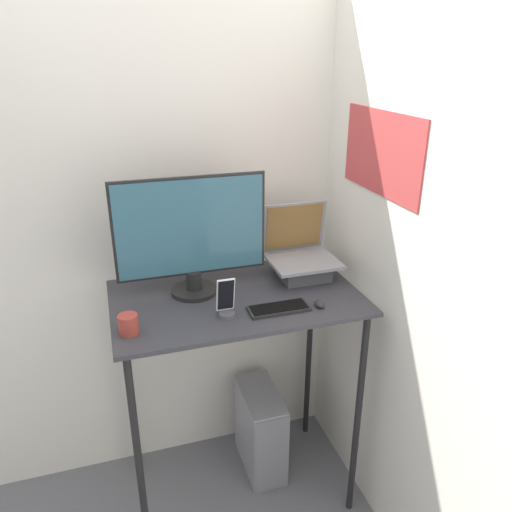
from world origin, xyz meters
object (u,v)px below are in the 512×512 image
Objects in this scene: laptop at (302,260)px; cell_phone at (226,303)px; mouse at (319,304)px; monitor at (191,238)px; keyboard at (279,308)px; computer_tower at (260,430)px.

laptop is 0.52m from cell_phone.
mouse is at bearing -6.23° from cell_phone.
keyboard is (0.31, -0.27, -0.26)m from monitor.
mouse is 0.13× the size of computer_tower.
computer_tower is at bearing 49.45° from cell_phone.
laptop reaches higher than keyboard.
cell_phone is at bearing -148.74° from laptop.
computer_tower is at bearing 115.42° from mouse.
monitor is at bearing -174.28° from computer_tower.
mouse reaches higher than computer_tower.
monitor reaches higher than computer_tower.
monitor reaches higher than mouse.
laptop is at bearing 52.60° from keyboard.
monitor reaches higher than laptop.
monitor is at bearing 138.72° from keyboard.
monitor is 0.62m from mouse.
keyboard is (-0.22, -0.29, -0.07)m from laptop.
keyboard is 1.53× the size of cell_phone.
monitor is 2.54× the size of keyboard.
monitor is 10.66× the size of mouse.
laptop reaches higher than mouse.
mouse is (0.17, -0.02, 0.01)m from keyboard.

